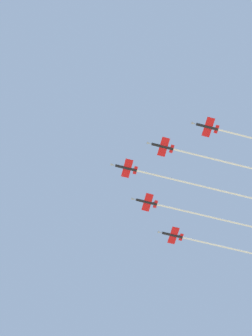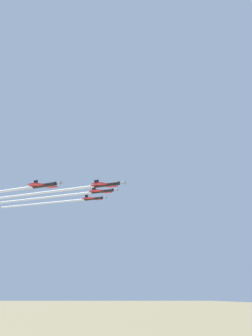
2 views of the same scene
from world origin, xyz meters
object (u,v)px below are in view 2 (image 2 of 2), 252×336
(jet_lead, at_px, (44,192))
(jet_starboard_inner, at_px, (2,191))
(jet_port_outer, at_px, (57,202))
(jet_port_inner, at_px, (52,197))

(jet_lead, distance_m, jet_starboard_inner, 13.95)
(jet_starboard_inner, bearing_deg, jet_port_outer, -156.42)
(jet_lead, distance_m, jet_port_inner, 16.92)
(jet_lead, distance_m, jet_port_outer, 34.08)
(jet_port_inner, height_order, jet_starboard_inner, jet_port_inner)
(jet_port_inner, height_order, jet_port_outer, jet_port_inner)
(jet_port_inner, bearing_deg, jet_starboard_inner, 12.51)
(jet_lead, xyz_separation_m, jet_port_inner, (16.18, 4.93, 0.67))
(jet_lead, height_order, jet_starboard_inner, jet_lead)
(jet_lead, height_order, jet_port_outer, jet_port_outer)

